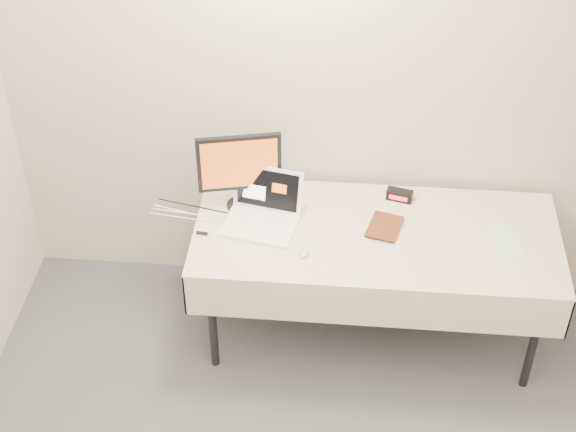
# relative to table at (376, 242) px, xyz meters

# --- Properties ---
(back_wall) EXTENTS (4.00, 0.10, 2.70)m
(back_wall) POSITION_rel_table_xyz_m (0.00, 0.45, 0.67)
(back_wall) COLOR beige
(back_wall) RESTS_ON ground
(table) EXTENTS (1.86, 0.81, 0.74)m
(table) POSITION_rel_table_xyz_m (0.00, 0.00, 0.00)
(table) COLOR black
(table) RESTS_ON ground
(laptop) EXTENTS (0.42, 0.39, 0.25)m
(laptop) POSITION_rel_table_xyz_m (-0.59, 0.05, 0.12)
(laptop) COLOR white
(laptop) RESTS_ON table
(monitor) EXTENTS (0.42, 0.18, 0.44)m
(monitor) POSITION_rel_table_xyz_m (-0.72, 0.16, 0.32)
(monitor) COLOR black
(monitor) RESTS_ON table
(book) EXTENTS (0.16, 0.06, 0.21)m
(book) POSITION_rel_table_xyz_m (-0.04, 0.06, 0.17)
(book) COLOR brown
(book) RESTS_ON table
(alarm_clock) EXTENTS (0.15, 0.09, 0.06)m
(alarm_clock) POSITION_rel_table_xyz_m (0.11, 0.29, 0.09)
(alarm_clock) COLOR black
(alarm_clock) RESTS_ON table
(clicker) EXTENTS (0.05, 0.10, 0.02)m
(clicker) POSITION_rel_table_xyz_m (-0.36, -0.18, 0.07)
(clicker) COLOR silver
(clicker) RESTS_ON table
(paper_form) EXTENTS (0.19, 0.26, 0.00)m
(paper_form) POSITION_rel_table_xyz_m (0.64, -0.00, 0.06)
(paper_form) COLOR #C0E6B7
(paper_form) RESTS_ON table
(usb_dongle) EXTENTS (0.06, 0.03, 0.01)m
(usb_dongle) POSITION_rel_table_xyz_m (-0.88, -0.09, 0.07)
(usb_dongle) COLOR black
(usb_dongle) RESTS_ON table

